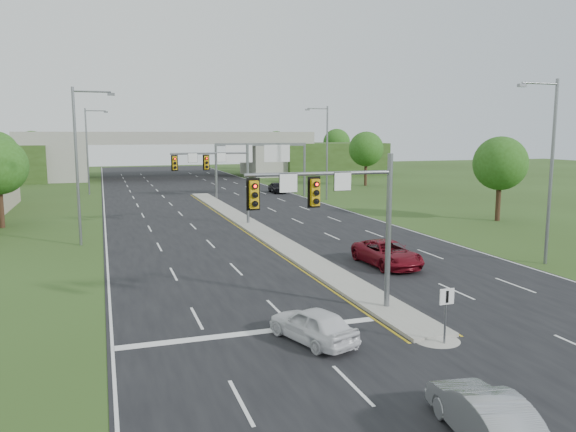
# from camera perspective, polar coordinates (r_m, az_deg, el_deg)

# --- Properties ---
(ground) EXTENTS (240.00, 240.00, 0.00)m
(ground) POSITION_cam_1_polar(r_m,az_deg,el_deg) (25.94, 9.96, -9.36)
(ground) COLOR #2B4217
(ground) RESTS_ON ground
(road) EXTENTS (24.00, 160.00, 0.02)m
(road) POSITION_cam_1_polar(r_m,az_deg,el_deg) (58.44, -6.51, 0.63)
(road) COLOR black
(road) RESTS_ON ground
(median) EXTENTS (2.00, 54.00, 0.16)m
(median) POSITION_cam_1_polar(r_m,az_deg,el_deg) (46.88, -3.47, -1.14)
(median) COLOR gray
(median) RESTS_ON road
(median_nose) EXTENTS (2.00, 2.00, 0.16)m
(median_nose) POSITION_cam_1_polar(r_m,az_deg,el_deg) (22.67, 14.86, -11.90)
(median_nose) COLOR gray
(median_nose) RESTS_ON road
(lane_markings) EXTENTS (23.72, 160.00, 0.01)m
(lane_markings) POSITION_cam_1_polar(r_m,az_deg,el_deg) (52.43, -5.77, -0.23)
(lane_markings) COLOR gold
(lane_markings) RESTS_ON road
(signal_mast_near) EXTENTS (6.62, 0.60, 7.00)m
(signal_mast_near) POSITION_cam_1_polar(r_m,az_deg,el_deg) (23.86, 5.54, 0.82)
(signal_mast_near) COLOR slate
(signal_mast_near) RESTS_ON ground
(signal_mast_far) EXTENTS (6.62, 0.60, 7.00)m
(signal_mast_far) POSITION_cam_1_polar(r_m,az_deg,el_deg) (47.69, -6.75, 4.58)
(signal_mast_far) COLOR slate
(signal_mast_far) RESTS_ON ground
(keep_right_sign) EXTENTS (0.60, 0.13, 2.20)m
(keep_right_sign) POSITION_cam_1_polar(r_m,az_deg,el_deg) (21.81, 15.77, -8.83)
(keep_right_sign) COLOR slate
(keep_right_sign) RESTS_ON ground
(sign_gantry) EXTENTS (11.58, 0.44, 6.67)m
(sign_gantry) POSITION_cam_1_polar(r_m,az_deg,el_deg) (69.19, -2.84, 6.23)
(sign_gantry) COLOR slate
(sign_gantry) RESTS_ON ground
(overpass) EXTENTS (80.00, 14.00, 8.10)m
(overpass) POSITION_cam_1_polar(r_m,az_deg,el_deg) (102.46, -11.79, 5.82)
(overpass) COLOR gray
(overpass) RESTS_ON ground
(lightpole_l_mid) EXTENTS (2.85, 0.25, 11.00)m
(lightpole_l_mid) POSITION_cam_1_polar(r_m,az_deg,el_deg) (41.74, -20.43, 5.47)
(lightpole_l_mid) COLOR slate
(lightpole_l_mid) RESTS_ON ground
(lightpole_l_far) EXTENTS (2.85, 0.25, 11.00)m
(lightpole_l_far) POSITION_cam_1_polar(r_m,az_deg,el_deg) (76.71, -19.59, 6.61)
(lightpole_l_far) COLOR slate
(lightpole_l_far) RESTS_ON ground
(lightpole_r_near) EXTENTS (2.85, 0.25, 11.00)m
(lightpole_r_near) POSITION_cam_1_polar(r_m,az_deg,el_deg) (36.73, 25.00, 4.88)
(lightpole_r_near) COLOR slate
(lightpole_r_near) RESTS_ON ground
(lightpole_r_far) EXTENTS (2.85, 0.25, 11.00)m
(lightpole_r_far) POSITION_cam_1_polar(r_m,az_deg,el_deg) (66.64, 3.83, 6.88)
(lightpole_r_far) COLOR slate
(lightpole_r_far) RESTS_ON ground
(tree_r_near) EXTENTS (4.80, 4.80, 7.60)m
(tree_r_near) POSITION_cam_1_polar(r_m,az_deg,el_deg) (53.78, 20.76, 5.01)
(tree_r_near) COLOR #382316
(tree_r_near) RESTS_ON ground
(tree_r_mid) EXTENTS (5.20, 5.20, 8.12)m
(tree_r_mid) POSITION_cam_1_polar(r_m,az_deg,el_deg) (85.56, 7.94, 6.75)
(tree_r_mid) COLOR #382316
(tree_r_mid) RESTS_ON ground
(tree_back_b) EXTENTS (5.60, 5.60, 8.32)m
(tree_back_b) POSITION_cam_1_polar(r_m,az_deg,el_deg) (116.34, -24.55, 6.50)
(tree_back_b) COLOR #382316
(tree_back_b) RESTS_ON ground
(tree_back_c) EXTENTS (5.60, 5.60, 8.32)m
(tree_back_c) POSITION_cam_1_polar(r_m,az_deg,el_deg) (121.14, -1.18, 7.29)
(tree_back_c) COLOR #382316
(tree_back_c) RESTS_ON ground
(tree_back_d) EXTENTS (6.00, 6.00, 8.85)m
(tree_back_d) POSITION_cam_1_polar(r_m,az_deg,el_deg) (125.99, 4.96, 7.46)
(tree_back_d) COLOR #382316
(tree_back_d) RESTS_ON ground
(car_white) EXTENTS (2.79, 4.27, 1.35)m
(car_white) POSITION_cam_1_polar(r_m,az_deg,el_deg) (21.62, 2.52, -10.95)
(car_white) COLOR silver
(car_white) RESTS_ON road
(car_silver) EXTENTS (2.05, 4.35, 1.38)m
(car_silver) POSITION_cam_1_polar(r_m,az_deg,el_deg) (16.06, 19.34, -18.53)
(car_silver) COLOR gray
(car_silver) RESTS_ON road
(car_far_a) EXTENTS (2.63, 5.42, 1.49)m
(car_far_a) POSITION_cam_1_polar(r_m,az_deg,el_deg) (34.02, 10.05, -3.77)
(car_far_a) COLOR maroon
(car_far_a) RESTS_ON road
(car_far_c) EXTENTS (1.75, 4.15, 1.40)m
(car_far_c) POSITION_cam_1_polar(r_m,az_deg,el_deg) (74.59, -1.13, 2.91)
(car_far_c) COLOR black
(car_far_c) RESTS_ON road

